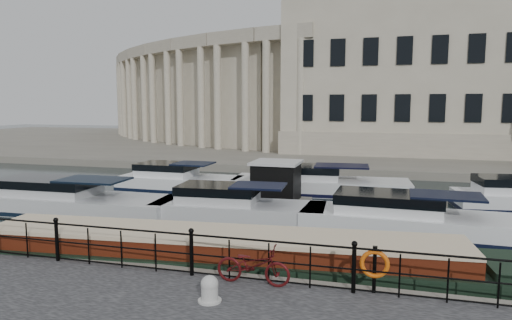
% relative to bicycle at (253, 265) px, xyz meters
% --- Properties ---
extents(ground_plane, '(160.00, 160.00, 0.00)m').
position_rel_bicycle_xyz_m(ground_plane, '(-1.65, 2.39, -1.03)').
color(ground_plane, black).
rests_on(ground_plane, ground).
extents(far_bank, '(120.00, 42.00, 0.55)m').
position_rel_bicycle_xyz_m(far_bank, '(-1.65, 41.39, -0.75)').
color(far_bank, '#6B665B').
rests_on(far_bank, ground_plane).
extents(railing, '(24.14, 0.14, 1.22)m').
position_rel_bicycle_xyz_m(railing, '(-1.65, 0.14, 0.17)').
color(railing, black).
rests_on(railing, near_quay).
extents(civic_building, '(53.55, 31.84, 16.85)m').
position_rel_bicycle_xyz_m(civic_building, '(-2.65, 37.10, 6.01)').
color(civic_building, '#ADA38C').
rests_on(civic_building, far_bank).
extents(bicycle, '(1.83, 0.67, 0.95)m').
position_rel_bicycle_xyz_m(bicycle, '(0.00, 0.00, 0.00)').
color(bicycle, '#480C0E').
rests_on(bicycle, near_quay).
extents(mooring_bollard, '(0.52, 0.52, 0.59)m').
position_rel_bicycle_xyz_m(mooring_bollard, '(-0.65, -1.18, -0.20)').
color(mooring_bollard, '#B8B7B3').
rests_on(mooring_bollard, near_quay).
extents(life_ring_post, '(0.67, 0.19, 1.09)m').
position_rel_bicycle_xyz_m(life_ring_post, '(2.80, 0.21, 0.20)').
color(life_ring_post, black).
rests_on(life_ring_post, near_quay).
extents(narrowboat, '(17.37, 3.81, 1.62)m').
position_rel_bicycle_xyz_m(narrowboat, '(-1.59, 1.84, -0.66)').
color(narrowboat, black).
rests_on(narrowboat, ground_plane).
extents(harbour_hut, '(3.12, 2.61, 2.19)m').
position_rel_bicycle_xyz_m(harbour_hut, '(-2.02, 11.21, -0.07)').
color(harbour_hut, '#6B665B').
rests_on(harbour_hut, ground_plane).
extents(cabin_cruisers, '(27.80, 10.70, 1.99)m').
position_rel_bicycle_xyz_m(cabin_cruisers, '(-2.31, 10.33, -0.66)').
color(cabin_cruisers, silver).
rests_on(cabin_cruisers, ground_plane).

